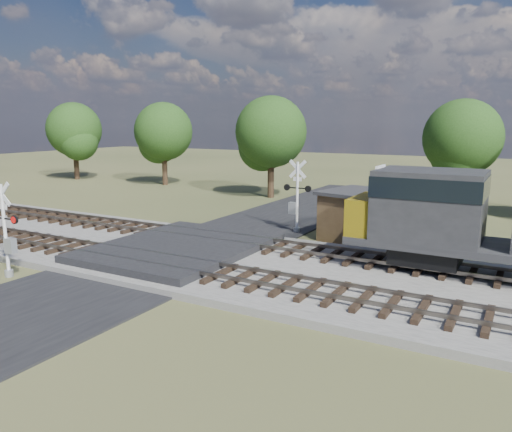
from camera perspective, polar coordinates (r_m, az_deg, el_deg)
The scene contains 10 objects.
ground at distance 24.48m, azimuth -9.39°, elevation -4.80°, with size 160.00×160.00×0.00m, color #3C4524.
ballast_bed at distance 20.48m, azimuth 14.24°, elevation -7.67°, with size 140.00×10.00×0.30m, color gray.
road at distance 24.46m, azimuth -9.39°, elevation -4.71°, with size 7.00×60.00×0.08m, color black.
crossing_panel at distance 24.77m, azimuth -8.69°, elevation -3.84°, with size 7.00×9.00×0.62m, color #262628.
track_near at distance 21.01m, azimuth -6.13°, elevation -6.16°, with size 140.00×2.60×0.33m.
track_far at distance 25.10m, azimuth 0.48°, elevation -3.28°, with size 140.00×2.60×0.33m.
crossing_signal_near at distance 23.36m, azimuth -26.57°, elevation -2.26°, with size 1.65×0.36×4.09m.
crossing_signal_far at distance 29.37m, azimuth 4.57°, elevation 1.52°, with size 1.75×0.38×4.34m.
equipment_shed at distance 28.13m, azimuth 12.17°, elevation 0.06°, with size 4.80×4.80×2.76m.
treeline at distance 39.42m, azimuth 22.33°, elevation 8.86°, with size 79.68×9.60×10.26m.
Camera 1 is at (14.82, -18.36, 6.51)m, focal length 35.00 mm.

